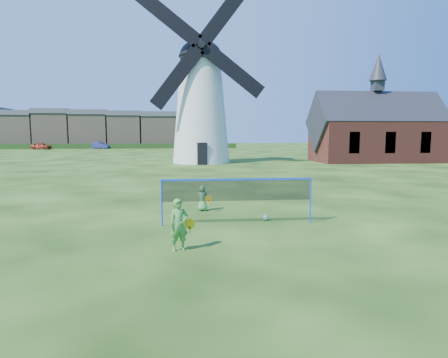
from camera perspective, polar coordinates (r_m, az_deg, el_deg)
ground at (r=12.58m, az=-0.69°, el=-7.08°), size 220.00×220.00×0.00m
windmill at (r=39.72m, az=-3.50°, el=11.45°), size 12.38×5.91×17.60m
chapel at (r=44.26m, az=21.80°, el=6.59°), size 13.44×6.52×11.36m
badminton_net at (r=12.61m, az=2.04°, el=-1.77°), size 5.05×0.05×1.55m
player_girl at (r=9.93m, az=-6.78°, el=-6.88°), size 0.71×0.46×1.37m
player_boy at (r=14.94m, az=-3.24°, el=-2.88°), size 0.64×0.45×1.02m
play_ball at (r=13.43m, az=6.32°, el=-5.74°), size 0.22×0.22×0.22m
terraced_houses at (r=88.34m, az=-23.33°, el=6.92°), size 49.07×8.40×8.34m
hedge at (r=80.98m, az=-20.57°, el=4.64°), size 62.00×0.80×1.00m
car_left at (r=80.48m, az=-25.79°, el=4.49°), size 4.14×2.59×1.31m
car_right at (r=80.07m, az=-18.18°, el=4.82°), size 4.17×2.29×1.30m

